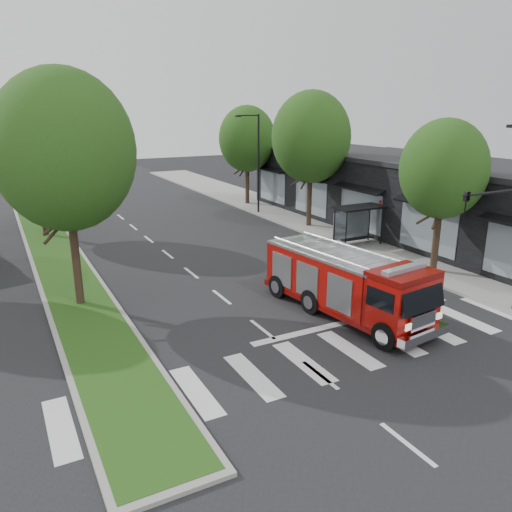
# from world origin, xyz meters

# --- Properties ---
(ground) EXTENTS (140.00, 140.00, 0.00)m
(ground) POSITION_xyz_m (0.00, 0.00, 0.00)
(ground) COLOR black
(ground) RESTS_ON ground
(sidewalk_right) EXTENTS (5.00, 80.00, 0.15)m
(sidewalk_right) POSITION_xyz_m (12.50, 10.00, 0.07)
(sidewalk_right) COLOR gray
(sidewalk_right) RESTS_ON ground
(median) EXTENTS (3.00, 50.00, 0.15)m
(median) POSITION_xyz_m (-6.00, 18.00, 0.08)
(median) COLOR gray
(median) RESTS_ON ground
(storefront_row) EXTENTS (8.00, 30.00, 5.00)m
(storefront_row) POSITION_xyz_m (17.00, 10.00, 2.50)
(storefront_row) COLOR black
(storefront_row) RESTS_ON ground
(bus_shelter) EXTENTS (3.20, 1.60, 2.61)m
(bus_shelter) POSITION_xyz_m (11.20, 8.15, 2.04)
(bus_shelter) COLOR black
(bus_shelter) RESTS_ON ground
(tree_right_near) EXTENTS (4.40, 4.40, 8.05)m
(tree_right_near) POSITION_xyz_m (11.50, 2.00, 5.51)
(tree_right_near) COLOR black
(tree_right_near) RESTS_ON ground
(tree_right_mid) EXTENTS (5.60, 5.60, 9.72)m
(tree_right_mid) POSITION_xyz_m (11.50, 14.00, 6.49)
(tree_right_mid) COLOR black
(tree_right_mid) RESTS_ON ground
(tree_right_far) EXTENTS (5.00, 5.00, 8.73)m
(tree_right_far) POSITION_xyz_m (11.50, 24.00, 5.84)
(tree_right_far) COLOR black
(tree_right_far) RESTS_ON ground
(tree_median_near) EXTENTS (5.80, 5.80, 10.16)m
(tree_median_near) POSITION_xyz_m (-6.00, 6.00, 6.81)
(tree_median_near) COLOR black
(tree_median_near) RESTS_ON ground
(tree_median_far) EXTENTS (5.60, 5.60, 9.72)m
(tree_median_far) POSITION_xyz_m (-6.00, 20.00, 6.49)
(tree_median_far) COLOR black
(tree_median_far) RESTS_ON ground
(streetlight_right_far) EXTENTS (2.11, 0.20, 8.00)m
(streetlight_right_far) POSITION_xyz_m (10.35, 20.00, 4.48)
(streetlight_right_far) COLOR black
(streetlight_right_far) RESTS_ON ground
(fire_engine) EXTENTS (3.51, 8.64, 2.91)m
(fire_engine) POSITION_xyz_m (3.86, -0.22, 1.40)
(fire_engine) COLOR #5E0705
(fire_engine) RESTS_ON ground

